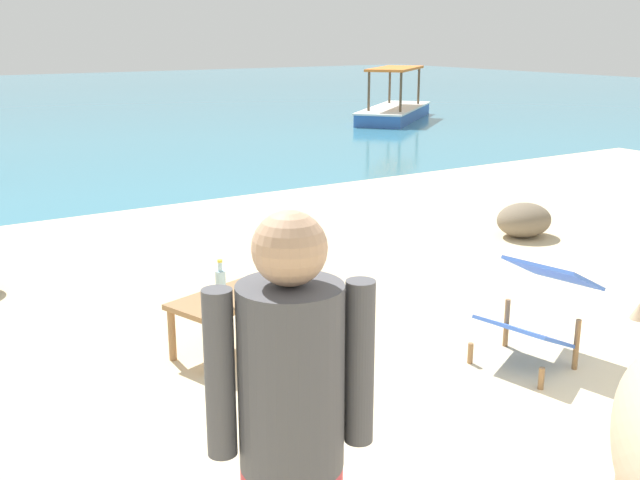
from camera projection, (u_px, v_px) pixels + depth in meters
low_bench_table at (228, 306)px, 5.08m from camera, size 0.86×0.65×0.39m
bottle at (221, 286)px, 4.92m from camera, size 0.07×0.07×0.30m
deck_chair_near at (539, 305)px, 4.94m from camera, size 0.85×0.67×0.68m
person_standing at (291, 426)px, 2.30m from camera, size 0.48×0.32×1.62m
shore_rock_large at (524, 220)px, 8.02m from camera, size 0.68×0.58×0.36m
boat_blue at (394, 109)px, 18.88m from camera, size 3.58×3.20×1.29m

